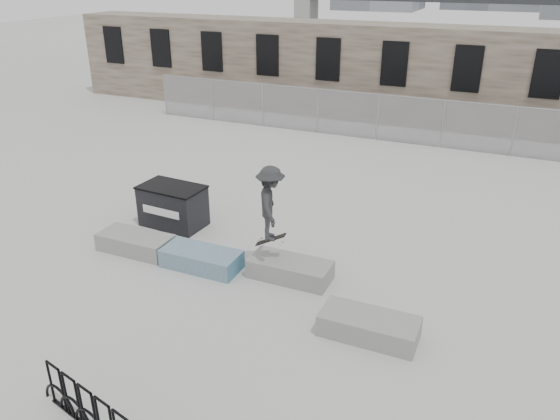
# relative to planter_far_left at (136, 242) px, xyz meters

# --- Properties ---
(ground) EXTENTS (120.00, 120.00, 0.00)m
(ground) POSITION_rel_planter_far_left_xyz_m (3.23, 0.13, -0.26)
(ground) COLOR #B3B4AF
(ground) RESTS_ON ground
(stone_wall) EXTENTS (36.00, 2.58, 4.50)m
(stone_wall) POSITION_rel_planter_far_left_xyz_m (3.23, 16.37, 2.00)
(stone_wall) COLOR brown
(stone_wall) RESTS_ON ground
(chainlink_fence) EXTENTS (22.06, 0.06, 2.02)m
(chainlink_fence) POSITION_rel_planter_far_left_xyz_m (3.23, 12.63, 0.78)
(chainlink_fence) COLOR gray
(chainlink_fence) RESTS_ON ground
(planter_far_left) EXTENTS (2.00, 0.90, 0.47)m
(planter_far_left) POSITION_rel_planter_far_left_xyz_m (0.00, 0.00, 0.00)
(planter_far_left) COLOR gray
(planter_far_left) RESTS_ON ground
(planter_center_left) EXTENTS (2.00, 0.90, 0.47)m
(planter_center_left) POSITION_rel_planter_far_left_xyz_m (2.07, -0.05, 0.00)
(planter_center_left) COLOR #2B6483
(planter_center_left) RESTS_ON ground
(planter_center_right) EXTENTS (2.00, 0.90, 0.47)m
(planter_center_right) POSITION_rel_planter_far_left_xyz_m (4.32, 0.38, 0.00)
(planter_center_right) COLOR gray
(planter_center_right) RESTS_ON ground
(planter_offset) EXTENTS (2.00, 0.90, 0.47)m
(planter_offset) POSITION_rel_planter_far_left_xyz_m (6.69, -1.08, 0.00)
(planter_offset) COLOR gray
(planter_offset) RESTS_ON ground
(dumpster) EXTENTS (1.91, 1.24, 1.22)m
(dumpster) POSITION_rel_planter_far_left_xyz_m (0.02, 1.77, 0.36)
(dumpster) COLOR black
(dumpster) RESTS_ON ground
(skateboarder) EXTENTS (1.13, 1.36, 2.05)m
(skateboarder) POSITION_rel_planter_far_left_xyz_m (3.82, 0.35, 1.65)
(skateboarder) COLOR #27282A
(skateboarder) RESTS_ON ground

